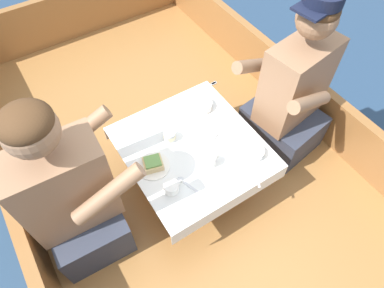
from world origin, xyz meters
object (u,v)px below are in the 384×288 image
Objects in this scene: person_port at (72,197)px; coffee_cup_port at (210,160)px; tin_can at (170,136)px; person_starboard at (291,95)px; sandwich at (153,163)px; coffee_cup_starboard at (172,187)px.

person_port is 0.69m from coffee_cup_port.
person_port is at bearing -171.06° from tin_can.
person_starboard reaches higher than sandwich.
tin_can is at bearing -20.27° from person_starboard.
coffee_cup_port is at bearing -70.34° from tin_can.
person_port reaches higher than coffee_cup_starboard.
sandwich is 1.11× the size of coffee_cup_starboard.
person_port is 9.72× the size of coffee_cup_starboard.
tin_can is at bearing 61.21° from coffee_cup_starboard.
coffee_cup_starboard is (-0.88, -0.13, -0.04)m from person_starboard.
tin_can reaches higher than coffee_cup_starboard.
tin_can is at bearing 109.66° from coffee_cup_port.
tin_can is (-0.73, 0.15, -0.04)m from person_starboard.
person_starboard is at bearing 8.17° from coffee_cup_starboard.
sandwich reaches higher than tin_can.
person_port is 11.14× the size of coffee_cup_port.
person_port is at bearing 166.37° from coffee_cup_port.
person_starboard is 9.06× the size of sandwich.
sandwich is at bearing -146.13° from tin_can.
coffee_cup_port reaches higher than coffee_cup_starboard.
person_starboard is 15.71× the size of tin_can.
sandwich is at bearing 93.43° from coffee_cup_starboard.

